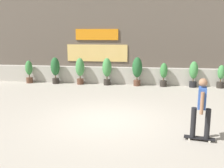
{
  "coord_description": "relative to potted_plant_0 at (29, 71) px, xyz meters",
  "views": [
    {
      "loc": [
        1.26,
        -8.22,
        2.93
      ],
      "look_at": [
        0.0,
        1.5,
        0.9
      ],
      "focal_mm": 42.46,
      "sensor_mm": 36.0,
      "label": 1
    }
  ],
  "objects": [
    {
      "name": "potted_plant_0",
      "position": [
        0.0,
        0.0,
        0.0
      ],
      "size": [
        0.39,
        0.39,
        1.25
      ],
      "color": "brown",
      "rests_on": "ground"
    },
    {
      "name": "planter_wall",
      "position": [
        5.16,
        0.45,
        -0.23
      ],
      "size": [
        18.0,
        0.4,
        0.9
      ],
      "primitive_type": "cube",
      "color": "#B2ADA3",
      "rests_on": "ground"
    },
    {
      "name": "potted_plant_7",
      "position": [
        10.19,
        0.0,
        -0.06
      ],
      "size": [
        0.36,
        0.36,
        1.18
      ],
      "color": "#2D2823",
      "rests_on": "ground"
    },
    {
      "name": "potted_plant_5",
      "position": [
        7.34,
        0.0,
        -0.01
      ],
      "size": [
        0.38,
        0.38,
        1.23
      ],
      "color": "#2D2823",
      "rests_on": "ground"
    },
    {
      "name": "potted_plant_1",
      "position": [
        1.51,
        0.0,
        0.16
      ],
      "size": [
        0.49,
        0.49,
        1.44
      ],
      "color": "#2D2823",
      "rests_on": "ground"
    },
    {
      "name": "potted_plant_3",
      "position": [
        4.37,
        -0.0,
        0.16
      ],
      "size": [
        0.49,
        0.49,
        1.45
      ],
      "color": "#2D2823",
      "rests_on": "ground"
    },
    {
      "name": "skater_mid_plaza",
      "position": [
        7.9,
        -6.85,
        0.26
      ],
      "size": [
        0.82,
        0.55,
        1.7
      ],
      "color": "black",
      "rests_on": "ground"
    },
    {
      "name": "building_backdrop",
      "position": [
        5.16,
        4.45,
        2.57
      ],
      "size": [
        20.0,
        2.08,
        6.5
      ],
      "color": "#60564C",
      "rests_on": "ground"
    },
    {
      "name": "potted_plant_4",
      "position": [
        5.97,
        -0.0,
        0.2
      ],
      "size": [
        0.52,
        0.52,
        1.51
      ],
      "color": "brown",
      "rests_on": "ground"
    },
    {
      "name": "ground_plane",
      "position": [
        5.16,
        -5.55,
        -0.68
      ],
      "size": [
        48.0,
        48.0,
        0.0
      ],
      "primitive_type": "plane",
      "color": "#A8A093"
    },
    {
      "name": "potted_plant_2",
      "position": [
        2.9,
        -0.0,
        0.14
      ],
      "size": [
        0.48,
        0.48,
        1.43
      ],
      "color": "brown",
      "rests_on": "ground"
    },
    {
      "name": "potted_plant_6",
      "position": [
        8.84,
        -0.0,
        0.08
      ],
      "size": [
        0.43,
        0.43,
        1.34
      ],
      "color": "black",
      "rests_on": "ground"
    }
  ]
}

